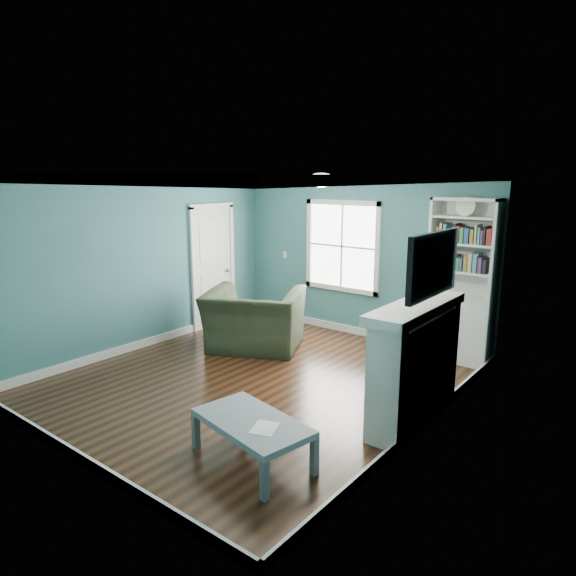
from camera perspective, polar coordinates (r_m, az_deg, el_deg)
The scene contains 13 objects.
floor at distance 6.77m, azimuth -3.50°, elevation -10.14°, with size 5.00×5.00×0.00m, color black.
room_walls at distance 6.33m, azimuth -3.69°, elevation 3.20°, with size 5.00×5.00×5.00m.
trim at distance 6.39m, azimuth -3.65°, elevation 0.15°, with size 4.50×5.00×2.60m.
window at distance 8.50m, azimuth 6.03°, elevation 4.63°, with size 1.40×0.06×1.50m.
bookshelf at distance 7.54m, azimuth 18.60°, elevation -1.02°, with size 0.90×0.35×2.31m.
fireplace at distance 5.64m, azimuth 14.04°, elevation -8.28°, with size 0.44×1.58×1.30m.
tv at distance 5.31m, azimuth 15.84°, elevation 2.54°, with size 0.06×1.10×0.65m, color black.
door at distance 8.93m, azimuth -8.32°, elevation 2.50°, with size 0.12×0.98×2.17m.
ceiling_fixture at distance 5.77m, azimuth 3.69°, elevation 11.96°, with size 0.38×0.38×0.15m.
light_switch at distance 9.22m, azimuth -0.34°, elevation 3.74°, with size 0.08×0.01×0.12m, color white.
recliner at distance 7.76m, azimuth -3.79°, elevation -2.44°, with size 1.39×0.90×1.21m, color black.
coffee_table at distance 4.86m, azimuth -4.01°, elevation -14.95°, with size 1.23×0.83×0.41m.
paper_sheet at distance 4.69m, azimuth -2.62°, elevation -15.26°, with size 0.21×0.27×0.00m, color white.
Camera 1 is at (4.17, -4.66, 2.59)m, focal length 32.00 mm.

